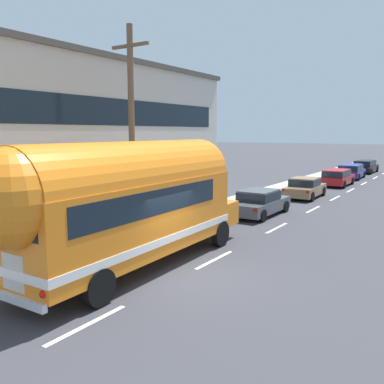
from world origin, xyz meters
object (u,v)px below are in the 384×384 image
at_px(car_fifth, 365,166).
at_px(painted_bus, 124,201).
at_px(car_second, 305,187).
at_px(car_third, 337,177).
at_px(car_lead, 259,202).
at_px(utility_pole, 132,132).
at_px(car_fourth, 351,170).

bearing_deg(car_fifth, painted_bus, -89.92).
height_order(car_second, car_third, same).
distance_m(car_lead, car_fifth, 27.46).
height_order(painted_bus, car_third, painted_bus).
bearing_deg(painted_bus, utility_pole, 127.45).
bearing_deg(car_third, car_fourth, 92.35).
distance_m(utility_pole, car_fourth, 28.62).
bearing_deg(car_fourth, painted_bus, -89.91).
bearing_deg(painted_bus, car_second, 90.17).
xyz_separation_m(painted_bus, car_third, (0.20, 25.22, -1.52)).
relative_size(car_third, car_fifth, 0.93).
xyz_separation_m(utility_pole, car_third, (2.56, 22.15, -3.64)).
xyz_separation_m(utility_pole, painted_bus, (2.35, -3.07, -2.12)).
height_order(utility_pole, car_fifth, utility_pole).
distance_m(car_fourth, car_fifth, 6.73).
relative_size(painted_bus, car_second, 2.57).
bearing_deg(car_second, utility_pole, -98.90).
relative_size(utility_pole, car_lead, 1.89).
bearing_deg(car_lead, utility_pole, -106.05).
distance_m(utility_pole, car_second, 15.33).
relative_size(car_second, car_fifth, 0.91).
bearing_deg(car_third, painted_bus, -90.46).
height_order(car_second, car_fifth, same).
height_order(car_lead, car_fourth, same).
relative_size(car_second, car_fourth, 0.97).
xyz_separation_m(painted_bus, car_second, (-0.05, 17.77, -1.58)).
xyz_separation_m(car_lead, car_third, (0.38, 14.59, 0.05)).
bearing_deg(car_third, car_fifth, 91.13).
bearing_deg(car_second, car_third, 88.04).
height_order(car_fourth, car_fifth, same).
bearing_deg(painted_bus, car_lead, 90.96).
height_order(car_third, car_fifth, same).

